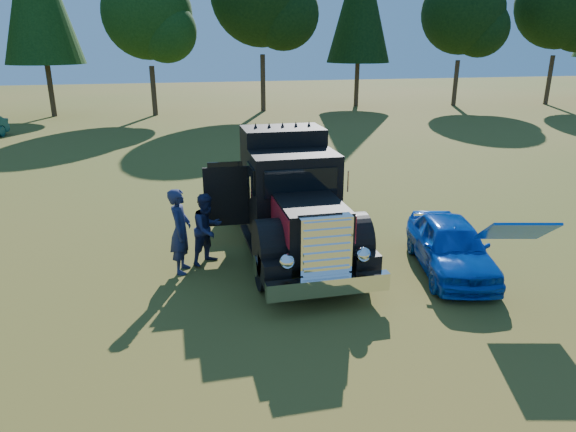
{
  "coord_description": "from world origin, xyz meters",
  "views": [
    {
      "loc": [
        -2.98,
        -9.07,
        5.11
      ],
      "look_at": [
        -0.46,
        1.97,
        1.23
      ],
      "focal_mm": 32.0,
      "sensor_mm": 36.0,
      "label": 1
    }
  ],
  "objects_px": {
    "hotrod_coupe": "(451,245)",
    "spectator_far": "(208,229)",
    "diamond_t_truck": "(290,201)",
    "spectator_near": "(180,231)"
  },
  "relations": [
    {
      "from": "diamond_t_truck",
      "to": "spectator_near",
      "type": "distance_m",
      "value": 2.86
    },
    {
      "from": "diamond_t_truck",
      "to": "spectator_far",
      "type": "distance_m",
      "value": 2.19
    },
    {
      "from": "spectator_near",
      "to": "spectator_far",
      "type": "height_order",
      "value": "spectator_near"
    },
    {
      "from": "diamond_t_truck",
      "to": "spectator_near",
      "type": "relative_size",
      "value": 3.59
    },
    {
      "from": "hotrod_coupe",
      "to": "diamond_t_truck",
      "type": "bearing_deg",
      "value": 147.38
    },
    {
      "from": "hotrod_coupe",
      "to": "spectator_far",
      "type": "distance_m",
      "value": 5.7
    },
    {
      "from": "diamond_t_truck",
      "to": "hotrod_coupe",
      "type": "bearing_deg",
      "value": -32.62
    },
    {
      "from": "diamond_t_truck",
      "to": "hotrod_coupe",
      "type": "height_order",
      "value": "diamond_t_truck"
    },
    {
      "from": "diamond_t_truck",
      "to": "spectator_far",
      "type": "height_order",
      "value": "diamond_t_truck"
    },
    {
      "from": "spectator_far",
      "to": "diamond_t_truck",
      "type": "bearing_deg",
      "value": -27.22
    }
  ]
}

